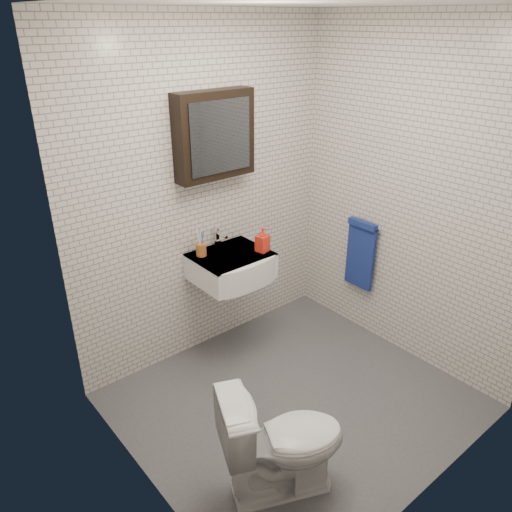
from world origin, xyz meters
name	(u,v)px	position (x,y,z in m)	size (l,w,h in m)	color
ground	(294,401)	(0.00, 0.00, 0.01)	(2.20, 2.00, 0.01)	#484A4F
room_shell	(303,204)	(0.00, 0.00, 1.47)	(2.22, 2.02, 2.51)	silver
washbasin	(234,267)	(0.05, 0.73, 0.76)	(0.55, 0.50, 0.20)	white
faucet	(218,239)	(0.05, 0.93, 0.92)	(0.06, 0.20, 0.15)	silver
mirror_cabinet	(215,135)	(0.05, 0.93, 1.70)	(0.60, 0.15, 0.60)	black
towel_rail	(361,252)	(1.04, 0.35, 0.72)	(0.09, 0.30, 0.58)	silver
toothbrush_cup	(201,249)	(-0.13, 0.89, 0.90)	(0.09, 0.09, 0.21)	#A05828
soap_bottle	(262,240)	(0.27, 0.66, 0.94)	(0.08, 0.09, 0.19)	orange
toilet	(283,441)	(-0.54, -0.46, 0.35)	(0.39, 0.68, 0.70)	white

